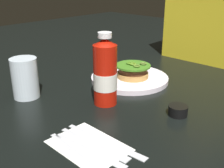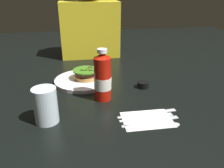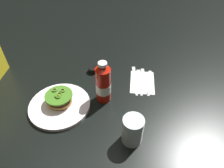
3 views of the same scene
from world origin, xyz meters
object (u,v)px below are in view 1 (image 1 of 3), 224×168
object	(u,v)px
ketchup_bottle	(104,73)
condiment_cup	(178,110)
butter_knife	(110,142)
water_glass	(25,78)
steak_knife	(93,151)
napkin	(88,145)
diner_person	(213,5)
burger_sandwich	(133,71)
dinner_plate	(130,78)
fork_utensil	(99,145)
spoon_utensil	(84,158)

from	to	relation	value
ketchup_bottle	condiment_cup	xyz separation A→B (m)	(0.20, 0.08, -0.08)
ketchup_bottle	butter_knife	distance (m)	0.23
water_glass	steak_knife	size ratio (longest dim) A/B	0.62
butter_knife	napkin	bearing A→B (deg)	-126.00
water_glass	butter_knife	world-z (taller)	water_glass
steak_knife	diner_person	size ratio (longest dim) A/B	0.38
burger_sandwich	steak_knife	world-z (taller)	burger_sandwich
dinner_plate	burger_sandwich	bearing A→B (deg)	0.27
burger_sandwich	dinner_plate	bearing A→B (deg)	-179.73
dinner_plate	steak_knife	distance (m)	0.45
burger_sandwich	fork_utensil	world-z (taller)	burger_sandwich
condiment_cup	butter_knife	size ratio (longest dim) A/B	0.23
steak_knife	fork_utensil	bearing A→B (deg)	104.10
burger_sandwich	napkin	xyz separation A→B (m)	(0.18, -0.38, -0.04)
ketchup_bottle	butter_knife	world-z (taller)	ketchup_bottle
butter_knife	diner_person	bearing A→B (deg)	100.81
burger_sandwich	water_glass	distance (m)	0.36
napkin	steak_knife	bearing A→B (deg)	-21.39
condiment_cup	spoon_utensil	bearing A→B (deg)	-96.96
steak_knife	spoon_utensil	bearing A→B (deg)	-82.65
ketchup_bottle	butter_knife	xyz separation A→B (m)	(0.16, -0.15, -0.09)
dinner_plate	spoon_utensil	distance (m)	0.47
condiment_cup	diner_person	bearing A→B (deg)	108.62
fork_utensil	ketchup_bottle	bearing A→B (deg)	131.89
burger_sandwich	ketchup_bottle	xyz separation A→B (m)	(0.05, -0.19, 0.05)
napkin	spoon_utensil	xyz separation A→B (m)	(0.03, -0.04, 0.00)
burger_sandwich	steak_knife	bearing A→B (deg)	-61.63
water_glass	napkin	xyz separation A→B (m)	(0.34, -0.05, -0.06)
spoon_utensil	diner_person	distance (m)	0.90
water_glass	fork_utensil	distance (m)	0.36
ketchup_bottle	fork_utensil	bearing A→B (deg)	-48.11
fork_utensil	diner_person	distance (m)	0.85
butter_knife	fork_utensil	bearing A→B (deg)	-109.00
condiment_cup	dinner_plate	bearing A→B (deg)	156.96
condiment_cup	butter_knife	bearing A→B (deg)	-99.57
dinner_plate	fork_utensil	bearing A→B (deg)	-59.12
ketchup_bottle	water_glass	distance (m)	0.25
napkin	spoon_utensil	size ratio (longest dim) A/B	0.87
spoon_utensil	napkin	bearing A→B (deg)	126.57
condiment_cup	steak_knife	distance (m)	0.28
spoon_utensil	condiment_cup	bearing A→B (deg)	83.04
water_glass	spoon_utensil	size ratio (longest dim) A/B	0.63
spoon_utensil	steak_knife	distance (m)	0.03
spoon_utensil	fork_utensil	xyz separation A→B (m)	(-0.01, 0.05, 0.00)
condiment_cup	steak_knife	xyz separation A→B (m)	(-0.04, -0.27, -0.01)
burger_sandwich	butter_knife	distance (m)	0.40
ketchup_bottle	fork_utensil	xyz separation A→B (m)	(0.15, -0.17, -0.09)
condiment_cup	spoon_utensil	xyz separation A→B (m)	(-0.04, -0.30, -0.01)
condiment_cup	napkin	distance (m)	0.27
napkin	fork_utensil	bearing A→B (deg)	34.84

